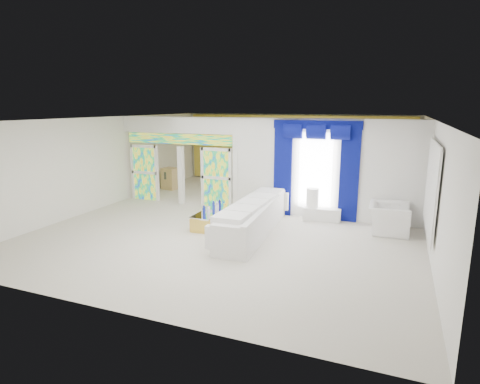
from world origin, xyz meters
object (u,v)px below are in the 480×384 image
at_px(white_sofa, 254,219).
at_px(coffee_table, 213,218).
at_px(grand_piano, 245,178).
at_px(armchair, 389,218).
at_px(console_table, 322,214).

distance_m(white_sofa, coffee_table, 1.40).
bearing_deg(grand_piano, white_sofa, -53.61).
relative_size(white_sofa, armchair, 3.40).
relative_size(white_sofa, coffee_table, 2.27).
height_order(white_sofa, console_table, white_sofa).
bearing_deg(grand_piano, coffee_table, -66.24).
bearing_deg(console_table, coffee_table, -150.47).
height_order(coffee_table, grand_piano, grand_piano).
bearing_deg(armchair, console_table, 75.19).
bearing_deg(white_sofa, grand_piano, 109.66).
height_order(coffee_table, armchair, armchair).
xyz_separation_m(console_table, grand_piano, (-3.78, 3.44, 0.26)).
xyz_separation_m(coffee_table, armchair, (4.73, 1.13, 0.19)).
distance_m(white_sofa, armchair, 3.67).
xyz_separation_m(armchair, grand_piano, (-5.67, 3.92, 0.06)).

